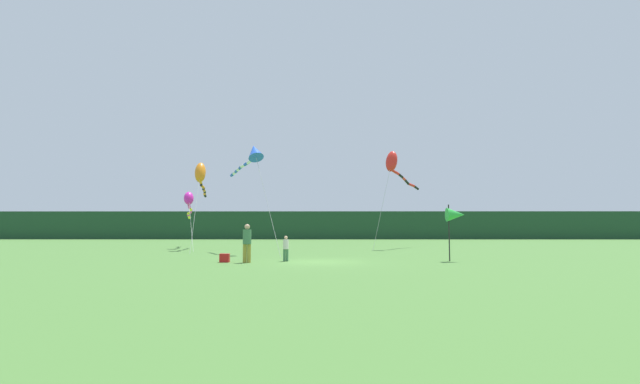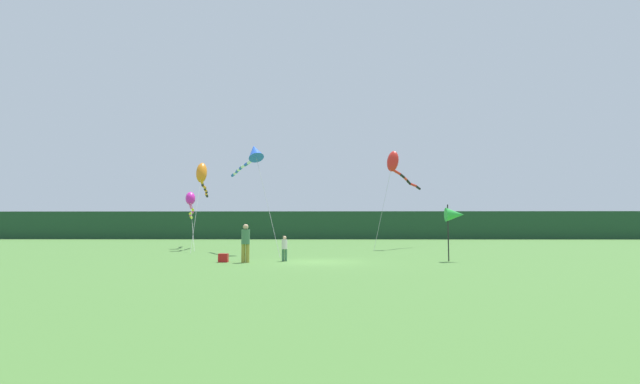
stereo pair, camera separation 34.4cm
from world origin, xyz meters
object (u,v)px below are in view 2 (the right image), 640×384
at_px(banner_flag_pole, 455,215).
at_px(kite_red, 395,165).
at_px(kite_orange, 202,175).
at_px(kite_magenta, 191,202).
at_px(person_child, 284,247).
at_px(person_adult, 246,241).
at_px(cooler_box, 223,258).
at_px(kite_blue, 253,154).

height_order(banner_flag_pole, kite_red, kite_red).
bearing_deg(kite_orange, kite_magenta, 122.07).
relative_size(kite_magenta, kite_red, 1.19).
height_order(kite_red, kite_orange, kite_red).
height_order(person_child, kite_red, kite_red).
height_order(person_adult, kite_orange, kite_orange).
distance_m(person_child, cooler_box, 3.02).
bearing_deg(banner_flag_pole, kite_magenta, 141.29).
xyz_separation_m(person_child, cooler_box, (-2.91, -0.67, -0.50)).
bearing_deg(cooler_box, banner_flag_pole, 3.86).
height_order(person_adult, banner_flag_pole, banner_flag_pole).
bearing_deg(kite_blue, cooler_box, -91.44).
relative_size(person_adult, person_child, 1.46).
height_order(person_adult, person_child, person_adult).
height_order(person_child, kite_blue, kite_blue).
distance_m(cooler_box, kite_orange, 14.26).
relative_size(banner_flag_pole, kite_magenta, 0.31).
distance_m(cooler_box, banner_flag_pole, 11.65).
bearing_deg(kite_red, kite_blue, -147.25).
distance_m(person_adult, kite_red, 17.76).
distance_m(cooler_box, kite_red, 18.45).
xyz_separation_m(cooler_box, banner_flag_pole, (11.44, 0.77, 2.09)).
relative_size(cooler_box, kite_orange, 0.05).
height_order(person_adult, kite_blue, kite_blue).
distance_m(kite_magenta, kite_blue, 10.41).
bearing_deg(person_adult, kite_magenta, 115.83).
xyz_separation_m(cooler_box, kite_magenta, (-6.23, 14.93, 3.61)).
bearing_deg(cooler_box, kite_magenta, 112.66).
relative_size(person_adult, kite_red, 0.24).
bearing_deg(person_adult, kite_orange, 114.44).
bearing_deg(person_child, kite_red, 60.07).
bearing_deg(kite_red, person_adult, -123.64).
xyz_separation_m(person_adult, person_child, (1.79, 0.92, -0.32)).
bearing_deg(person_adult, person_child, 27.30).
xyz_separation_m(cooler_box, kite_red, (10.45, 13.77, 6.46)).
bearing_deg(person_child, person_adult, -152.70).
height_order(cooler_box, kite_blue, kite_blue).
bearing_deg(kite_magenta, banner_flag_pole, -38.71).
bearing_deg(person_child, kite_blue, 112.76).
bearing_deg(person_adult, cooler_box, 167.35).
bearing_deg(person_adult, banner_flag_pole, 5.66).
relative_size(banner_flag_pole, kite_blue, 0.39).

